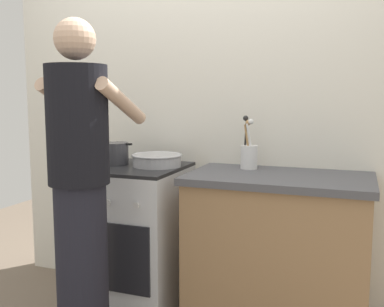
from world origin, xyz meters
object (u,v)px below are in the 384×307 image
Objects in this scene: pot at (115,154)px; mixing_bowl at (157,159)px; stove_range at (134,236)px; utensil_crock at (249,154)px; person at (80,191)px.

pot is 0.28m from mixing_bowl.
stove_range is 2.88× the size of mixing_bowl.
stove_range is at bearing -167.64° from utensil_crock.
pot is 0.64m from person.
utensil_crock is 1.01m from person.
pot is 0.14× the size of person.
stove_range is 0.89m from utensil_crock.
person reaches higher than stove_range.
person reaches higher than mixing_bowl.
utensil_crock is at bearing 10.64° from mixing_bowl.
mixing_bowl is at bearing 5.24° from pot.
utensil_crock reaches higher than stove_range.
utensil_crock is (0.83, 0.13, 0.02)m from pot.
stove_range is 0.54m from pot.
utensil_crock is 0.19× the size of person.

